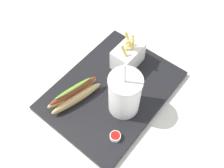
{
  "coord_description": "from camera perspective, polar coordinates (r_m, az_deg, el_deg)",
  "views": [
    {
      "loc": [
        0.35,
        0.28,
        0.74
      ],
      "look_at": [
        0.0,
        0.0,
        0.05
      ],
      "focal_mm": 40.23,
      "sensor_mm": 36.0,
      "label": 1
    }
  ],
  "objects": [
    {
      "name": "ground_plane",
      "position": [
        0.87,
        -0.0,
        -2.16
      ],
      "size": [
        2.4,
        2.4,
        0.02
      ],
      "primitive_type": "cube",
      "color": "silver"
    },
    {
      "name": "food_tray",
      "position": [
        0.86,
        -0.0,
        -1.47
      ],
      "size": [
        0.44,
        0.33,
        0.02
      ],
      "primitive_type": "cube",
      "color": "black",
      "rests_on": "ground_plane"
    },
    {
      "name": "soda_cup",
      "position": [
        0.75,
        2.87,
        -2.31
      ],
      "size": [
        0.1,
        0.1,
        0.23
      ],
      "color": "white",
      "rests_on": "food_tray"
    },
    {
      "name": "fries_basket",
      "position": [
        0.88,
        3.61,
        6.38
      ],
      "size": [
        0.11,
        0.07,
        0.14
      ],
      "color": "white",
      "rests_on": "food_tray"
    },
    {
      "name": "hot_dog_1",
      "position": [
        0.81,
        -8.54,
        -2.29
      ],
      "size": [
        0.19,
        0.09,
        0.07
      ],
      "color": "tan",
      "rests_on": "food_tray"
    },
    {
      "name": "ketchup_cup_1",
      "position": [
        0.76,
        0.75,
        -11.81
      ],
      "size": [
        0.03,
        0.03,
        0.02
      ],
      "color": "white",
      "rests_on": "food_tray"
    },
    {
      "name": "ketchup_cup_2",
      "position": [
        0.84,
        3.96,
        -0.18
      ],
      "size": [
        0.04,
        0.04,
        0.02
      ],
      "color": "white",
      "rests_on": "food_tray"
    }
  ]
}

